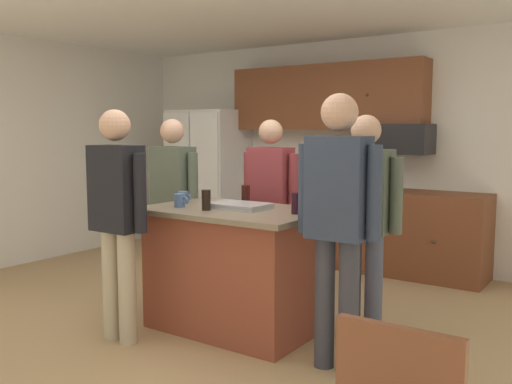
# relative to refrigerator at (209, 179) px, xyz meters

# --- Properties ---
(floor) EXTENTS (7.04, 7.04, 0.00)m
(floor) POSITION_rel_refrigerator_xyz_m (2.00, -2.38, -0.90)
(floor) COLOR tan
(floor) RESTS_ON ground
(back_wall) EXTENTS (6.40, 0.10, 2.60)m
(back_wall) POSITION_rel_refrigerator_xyz_m (2.00, 0.42, 0.40)
(back_wall) COLOR white
(back_wall) RESTS_ON ground
(cabinet_run_upper) EXTENTS (2.40, 0.38, 0.75)m
(cabinet_run_upper) POSITION_rel_refrigerator_xyz_m (1.60, 0.22, 1.02)
(cabinet_run_upper) COLOR brown
(cabinet_run_lower) EXTENTS (1.80, 0.63, 0.90)m
(cabinet_run_lower) POSITION_rel_refrigerator_xyz_m (2.60, 0.10, -0.45)
(cabinet_run_lower) COLOR brown
(cabinet_run_lower) RESTS_ON ground
(refrigerator) EXTENTS (0.92, 0.76, 1.80)m
(refrigerator) POSITION_rel_refrigerator_xyz_m (0.00, 0.00, 0.00)
(refrigerator) COLOR white
(refrigerator) RESTS_ON ground
(microwave_over_range) EXTENTS (0.56, 0.40, 0.32)m
(microwave_over_range) POSITION_rel_refrigerator_xyz_m (2.60, 0.12, 0.55)
(microwave_over_range) COLOR black
(kitchen_island) EXTENTS (1.37, 0.89, 0.95)m
(kitchen_island) POSITION_rel_refrigerator_xyz_m (2.15, -2.31, -0.42)
(kitchen_island) COLOR brown
(kitchen_island) RESTS_ON ground
(person_guest_by_door) EXTENTS (0.57, 0.23, 1.77)m
(person_guest_by_door) POSITION_rel_refrigerator_xyz_m (3.14, -2.53, 0.13)
(person_guest_by_door) COLOR #383842
(person_guest_by_door) RESTS_ON ground
(person_elder_center) EXTENTS (0.57, 0.22, 1.64)m
(person_elder_center) POSITION_rel_refrigerator_xyz_m (1.97, -1.52, 0.04)
(person_elder_center) COLOR #4C5166
(person_elder_center) RESTS_ON ground
(person_host_foreground) EXTENTS (0.57, 0.22, 1.66)m
(person_host_foreground) POSITION_rel_refrigerator_xyz_m (3.05, -1.91, 0.05)
(person_host_foreground) COLOR #4C5166
(person_host_foreground) RESTS_ON ground
(person_guest_right) EXTENTS (0.57, 0.22, 1.69)m
(person_guest_right) POSITION_rel_refrigerator_xyz_m (1.61, -2.99, 0.08)
(person_guest_right) COLOR tan
(person_guest_right) RESTS_ON ground
(person_guest_left) EXTENTS (0.57, 0.22, 1.65)m
(person_guest_left) POSITION_rel_refrigerator_xyz_m (1.21, -1.97, 0.05)
(person_guest_left) COLOR tan
(person_guest_left) RESTS_ON ground
(mug_ceramic_white) EXTENTS (0.13, 0.09, 0.10)m
(mug_ceramic_white) POSITION_rel_refrigerator_xyz_m (1.63, -2.30, 0.10)
(mug_ceramic_white) COLOR #4C6B99
(mug_ceramic_white) RESTS_ON kitchen_island
(tumbler_amber) EXTENTS (0.07, 0.07, 0.15)m
(tumbler_amber) POSITION_rel_refrigerator_xyz_m (2.67, -2.08, 0.12)
(tumbler_amber) COLOR black
(tumbler_amber) RESTS_ON kitchen_island
(glass_short_whisky) EXTENTS (0.07, 0.07, 0.16)m
(glass_short_whisky) POSITION_rel_refrigerator_xyz_m (2.03, -2.50, 0.13)
(glass_short_whisky) COLOR black
(glass_short_whisky) RESTS_ON kitchen_island
(glass_stout_tall) EXTENTS (0.07, 0.07, 0.16)m
(glass_stout_tall) POSITION_rel_refrigerator_xyz_m (2.08, -2.05, 0.13)
(glass_stout_tall) COLOR black
(glass_stout_tall) RESTS_ON kitchen_island
(mug_blue_stoneware) EXTENTS (0.13, 0.09, 0.10)m
(mug_blue_stoneware) POSITION_rel_refrigerator_xyz_m (1.75, -2.48, 0.10)
(mug_blue_stoneware) COLOR #4C6B99
(mug_blue_stoneware) RESTS_ON kitchen_island
(glass_pilsner) EXTENTS (0.07, 0.07, 0.15)m
(glass_pilsner) POSITION_rel_refrigerator_xyz_m (2.68, -2.27, 0.12)
(glass_pilsner) COLOR black
(glass_pilsner) RESTS_ON kitchen_island
(serving_tray) EXTENTS (0.44, 0.30, 0.04)m
(serving_tray) POSITION_rel_refrigerator_xyz_m (2.18, -2.28, 0.07)
(serving_tray) COLOR #B7B7BC
(serving_tray) RESTS_ON kitchen_island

